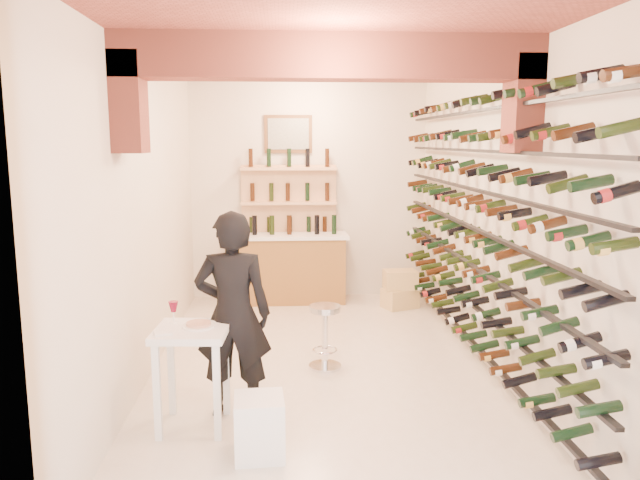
# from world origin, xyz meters

# --- Properties ---
(ground) EXTENTS (6.00, 6.00, 0.00)m
(ground) POSITION_xyz_m (0.00, 0.00, 0.00)
(ground) COLOR beige
(ground) RESTS_ON ground
(room_shell) EXTENTS (3.52, 6.02, 3.21)m
(room_shell) POSITION_xyz_m (0.00, -0.26, 2.25)
(room_shell) COLOR beige
(room_shell) RESTS_ON ground
(wine_rack) EXTENTS (0.32, 5.70, 2.56)m
(wine_rack) POSITION_xyz_m (1.53, 0.00, 1.55)
(wine_rack) COLOR black
(wine_rack) RESTS_ON ground
(back_counter) EXTENTS (1.70, 0.62, 1.29)m
(back_counter) POSITION_xyz_m (-0.30, 2.65, 0.53)
(back_counter) COLOR olive
(back_counter) RESTS_ON ground
(back_shelving) EXTENTS (1.40, 0.31, 2.73)m
(back_shelving) POSITION_xyz_m (-0.30, 2.89, 1.17)
(back_shelving) COLOR #DBA97B
(back_shelving) RESTS_ON ground
(tasting_table) EXTENTS (0.62, 0.62, 1.03)m
(tasting_table) POSITION_xyz_m (-1.15, -1.30, 0.69)
(tasting_table) COLOR white
(tasting_table) RESTS_ON ground
(white_stool) EXTENTS (0.39, 0.39, 0.46)m
(white_stool) POSITION_xyz_m (-0.59, -1.82, 0.23)
(white_stool) COLOR white
(white_stool) RESTS_ON ground
(person) EXTENTS (0.67, 0.45, 1.78)m
(person) POSITION_xyz_m (-0.83, -1.08, 0.89)
(person) COLOR black
(person) RESTS_ON ground
(chrome_barstool) EXTENTS (0.34, 0.34, 0.67)m
(chrome_barstool) POSITION_xyz_m (0.03, -0.04, 0.39)
(chrome_barstool) COLOR silver
(chrome_barstool) RESTS_ON ground
(crate_lower) EXTENTS (0.55, 0.48, 0.28)m
(crate_lower) POSITION_xyz_m (1.26, 2.20, 0.14)
(crate_lower) COLOR #D4B674
(crate_lower) RESTS_ON ground
(crate_upper) EXTENTS (0.47, 0.33, 0.26)m
(crate_upper) POSITION_xyz_m (1.26, 2.20, 0.41)
(crate_upper) COLOR #D4B674
(crate_upper) RESTS_ON crate_lower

